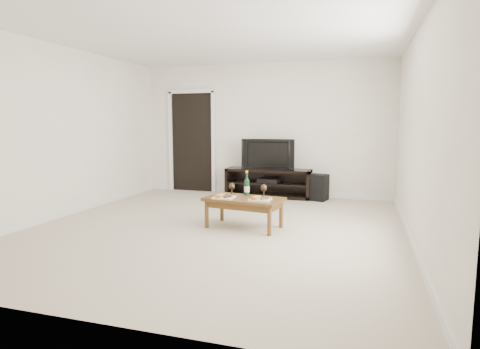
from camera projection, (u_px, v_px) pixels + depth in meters
name	position (u px, v px, depth m)	size (l,w,h in m)	color
floor	(216.00, 228.00, 5.54)	(5.50, 5.50, 0.00)	beige
back_wall	(264.00, 130.00, 8.00)	(5.00, 0.04, 2.60)	white
ceiling	(215.00, 31.00, 5.20)	(5.00, 5.50, 0.04)	white
doorway	(192.00, 143.00, 8.45)	(0.90, 0.02, 2.05)	black
media_console	(268.00, 183.00, 7.82)	(1.66, 0.45, 0.55)	black
television	(268.00, 154.00, 7.75)	(1.02, 0.13, 0.59)	black
av_receiver	(269.00, 180.00, 7.80)	(0.40, 0.30, 0.08)	black
subwoofer	(318.00, 187.00, 7.49)	(0.32, 0.32, 0.48)	black
coffee_table	(244.00, 213.00, 5.52)	(1.04, 0.57, 0.42)	brown
plate_left	(224.00, 196.00, 5.47)	(0.27, 0.27, 0.07)	white
plate_right	(260.00, 198.00, 5.32)	(0.27, 0.27, 0.07)	white
wine_bottle	(247.00, 183.00, 5.67)	(0.07, 0.07, 0.35)	#0E351B
goblet_left	(232.00, 189.00, 5.72)	(0.09, 0.09, 0.17)	#33291C
goblet_right	(264.00, 190.00, 5.59)	(0.09, 0.09, 0.17)	#33291C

